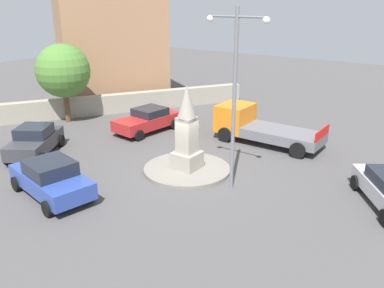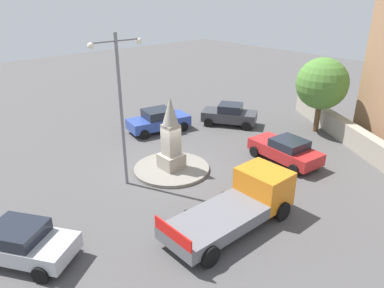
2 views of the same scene
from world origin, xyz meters
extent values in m
plane|color=#4F4C4C|center=(0.00, 0.00, 0.00)|extent=(80.00, 80.00, 0.00)
cylinder|color=gray|center=(0.00, 0.00, 0.09)|extent=(4.13, 4.13, 0.17)
cube|color=#9E9687|center=(0.00, 0.00, 0.57)|extent=(1.16, 1.16, 0.79)
cube|color=#9E9687|center=(0.00, 0.00, 1.81)|extent=(0.79, 0.79, 1.70)
cone|color=#9E9687|center=(0.00, 0.00, 3.41)|extent=(0.87, 0.87, 1.49)
cylinder|color=slate|center=(2.64, -0.36, 3.75)|extent=(0.16, 0.16, 7.49)
cylinder|color=slate|center=(2.04, -0.36, 7.11)|extent=(1.20, 0.08, 0.08)
cylinder|color=slate|center=(3.24, -0.36, 7.11)|extent=(1.20, 0.08, 0.08)
sphere|color=#F2EACC|center=(1.44, -0.36, 7.01)|extent=(0.28, 0.28, 0.28)
sphere|color=#F2EACC|center=(3.84, -0.36, 7.01)|extent=(0.28, 0.28, 0.28)
cube|color=#B22323|center=(-5.55, 3.42, 0.65)|extent=(2.18, 4.37, 0.67)
cube|color=#1E232D|center=(-5.53, 3.70, 1.22)|extent=(1.80, 1.90, 0.47)
cylinder|color=black|center=(-4.81, 1.86, 0.32)|extent=(0.28, 0.66, 0.64)
cylinder|color=black|center=(-6.58, 2.03, 0.32)|extent=(0.28, 0.66, 0.64)
cylinder|color=black|center=(-4.53, 4.80, 0.32)|extent=(0.28, 0.66, 0.64)
cylinder|color=black|center=(-6.30, 4.97, 0.32)|extent=(0.28, 0.66, 0.64)
cube|color=#2D479E|center=(-3.06, -5.31, 0.66)|extent=(4.51, 2.56, 0.68)
cube|color=#1E232D|center=(-3.00, -5.32, 1.29)|extent=(2.10, 1.97, 0.57)
cylinder|color=black|center=(-1.44, -4.69, 0.32)|extent=(0.67, 0.33, 0.64)
cylinder|color=black|center=(-1.77, -6.47, 0.32)|extent=(0.67, 0.33, 0.64)
cylinder|color=black|center=(-4.36, -4.15, 0.32)|extent=(0.67, 0.33, 0.64)
cylinder|color=black|center=(-4.69, -5.93, 0.32)|extent=(0.67, 0.33, 0.64)
cube|color=#38383D|center=(-7.69, -2.92, 0.67)|extent=(3.53, 4.17, 0.70)
cube|color=#1E232D|center=(-7.72, -2.88, 1.29)|extent=(2.19, 2.21, 0.55)
cylinder|color=black|center=(-6.24, -3.60, 0.32)|extent=(0.53, 0.66, 0.64)
cylinder|color=black|center=(-7.66, -4.52, 0.32)|extent=(0.53, 0.66, 0.64)
cylinder|color=black|center=(-7.72, -1.32, 0.32)|extent=(0.53, 0.66, 0.64)
cylinder|color=black|center=(-9.14, -2.25, 0.32)|extent=(0.53, 0.66, 0.64)
cylinder|color=black|center=(7.06, 2.61, 0.32)|extent=(0.54, 0.65, 0.64)
cube|color=orange|center=(-0.69, 5.72, 1.20)|extent=(1.71, 2.14, 1.55)
cube|color=slate|center=(2.33, 5.72, 0.69)|extent=(4.33, 2.15, 0.54)
cube|color=red|center=(4.46, 5.73, 1.21)|extent=(0.06, 2.05, 0.50)
cylinder|color=black|center=(-0.70, 4.65, 0.42)|extent=(0.84, 0.28, 0.84)
cylinder|color=black|center=(-0.70, 6.79, 0.42)|extent=(0.84, 0.28, 0.84)
cylinder|color=black|center=(3.65, 4.66, 0.42)|extent=(0.84, 0.28, 0.84)
cylinder|color=black|center=(3.64, 6.80, 0.42)|extent=(0.84, 0.28, 0.84)
cube|color=#9E9687|center=(-9.89, 6.15, 0.67)|extent=(10.13, 15.71, 1.33)
cube|color=#A87A56|center=(-13.95, 8.67, 4.69)|extent=(9.67, 10.06, 9.38)
cylinder|color=brown|center=(-11.30, 1.98, 1.09)|extent=(0.37, 0.37, 2.18)
sphere|color=#4C7F33|center=(-11.30, 1.98, 3.39)|extent=(3.44, 3.44, 3.44)
camera|label=1|loc=(10.41, -14.12, 7.76)|focal=37.48mm
camera|label=2|loc=(10.95, 14.16, 9.24)|focal=34.03mm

